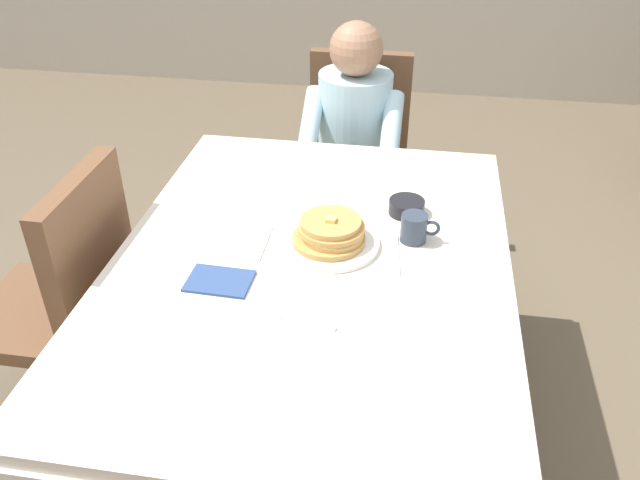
{
  "coord_description": "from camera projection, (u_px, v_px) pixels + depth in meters",
  "views": [
    {
      "loc": [
        0.26,
        -1.46,
        1.78
      ],
      "look_at": [
        0.02,
        0.02,
        0.79
      ],
      "focal_mm": 36.49,
      "sensor_mm": 36.0,
      "label": 1
    }
  ],
  "objects": [
    {
      "name": "knife_right_of_plate",
      "position": [
        396.0,
        255.0,
        1.82
      ],
      "size": [
        0.03,
        0.2,
        0.0
      ],
      "primitive_type": "cube",
      "rotation": [
        0.0,
        0.0,
        1.67
      ],
      "color": "silver",
      "rests_on": "dining_table_main"
    },
    {
      "name": "dining_table_main",
      "position": [
        311.0,
        284.0,
        1.86
      ],
      "size": [
        1.12,
        1.52,
        0.74
      ],
      "color": "silver",
      "rests_on": "ground"
    },
    {
      "name": "napkin_folded",
      "position": [
        219.0,
        281.0,
        1.72
      ],
      "size": [
        0.17,
        0.13,
        0.01
      ],
      "primitive_type": "cube",
      "rotation": [
        0.0,
        0.0,
        -0.03
      ],
      "color": "#334C7F",
      "rests_on": "dining_table_main"
    },
    {
      "name": "fork_left_of_plate",
      "position": [
        264.0,
        243.0,
        1.87
      ],
      "size": [
        0.02,
        0.18,
        0.0
      ],
      "primitive_type": "cube",
      "rotation": [
        0.0,
        0.0,
        1.59
      ],
      "color": "silver",
      "rests_on": "dining_table_main"
    },
    {
      "name": "breakfast_stack",
      "position": [
        331.0,
        232.0,
        1.84
      ],
      "size": [
        0.21,
        0.21,
        0.08
      ],
      "color": "tan",
      "rests_on": "plate_breakfast"
    },
    {
      "name": "chair_left_side",
      "position": [
        69.0,
        291.0,
        2.03
      ],
      "size": [
        0.45,
        0.44,
        0.93
      ],
      "rotation": [
        0.0,
        0.0,
        1.57
      ],
      "color": "brown",
      "rests_on": "ground"
    },
    {
      "name": "cup_coffee",
      "position": [
        415.0,
        228.0,
        1.86
      ],
      "size": [
        0.11,
        0.08,
        0.08
      ],
      "color": "#333D4C",
      "rests_on": "dining_table_main"
    },
    {
      "name": "plate_breakfast",
      "position": [
        331.0,
        243.0,
        1.86
      ],
      "size": [
        0.28,
        0.28,
        0.02
      ],
      "primitive_type": "cylinder",
      "color": "white",
      "rests_on": "dining_table_main"
    },
    {
      "name": "chair_diner",
      "position": [
        357.0,
        148.0,
        2.89
      ],
      "size": [
        0.44,
        0.45,
        0.93
      ],
      "rotation": [
        0.0,
        0.0,
        3.14
      ],
      "color": "brown",
      "rests_on": "ground"
    },
    {
      "name": "spoon_near_edge",
      "position": [
        306.0,
        323.0,
        1.58
      ],
      "size": [
        0.15,
        0.04,
        0.0
      ],
      "primitive_type": "cube",
      "rotation": [
        0.0,
        0.0,
        -0.15
      ],
      "color": "silver",
      "rests_on": "dining_table_main"
    },
    {
      "name": "ground_plane",
      "position": [
        313.0,
        435.0,
        2.22
      ],
      "size": [
        14.0,
        14.0,
        0.0
      ],
      "primitive_type": "plane",
      "color": "brown"
    },
    {
      "name": "diner_person",
      "position": [
        353.0,
        133.0,
        2.69
      ],
      "size": [
        0.4,
        0.43,
        1.12
      ],
      "rotation": [
        0.0,
        0.0,
        3.14
      ],
      "color": "silver",
      "rests_on": "ground"
    },
    {
      "name": "bowl_butter",
      "position": [
        407.0,
        207.0,
        2.0
      ],
      "size": [
        0.11,
        0.11,
        0.04
      ],
      "primitive_type": "cylinder",
      "color": "black",
      "rests_on": "dining_table_main"
    }
  ]
}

